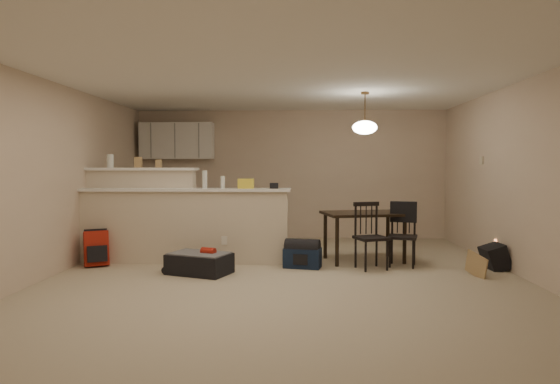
{
  "coord_description": "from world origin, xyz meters",
  "views": [
    {
      "loc": [
        0.18,
        -6.28,
        1.42
      ],
      "look_at": [
        -0.1,
        0.7,
        1.05
      ],
      "focal_mm": 32.0,
      "sensor_mm": 36.0,
      "label": 1
    }
  ],
  "objects_px": {
    "dining_table": "(364,218)",
    "black_daypack": "(495,257)",
    "dining_chair_near": "(371,236)",
    "pendant_lamp": "(365,127)",
    "suitcase": "(199,264)",
    "navy_duffel": "(302,258)",
    "red_backpack": "(96,249)",
    "dining_chair_far": "(402,235)"
  },
  "relations": [
    {
      "from": "dining_table",
      "to": "black_daypack",
      "type": "relative_size",
      "value": 3.51
    },
    {
      "from": "dining_chair_near",
      "to": "dining_table",
      "type": "bearing_deg",
      "value": 73.39
    },
    {
      "from": "dining_table",
      "to": "pendant_lamp",
      "type": "height_order",
      "value": "pendant_lamp"
    },
    {
      "from": "dining_chair_near",
      "to": "black_daypack",
      "type": "relative_size",
      "value": 2.45
    },
    {
      "from": "suitcase",
      "to": "navy_duffel",
      "type": "bearing_deg",
      "value": 39.06
    },
    {
      "from": "red_backpack",
      "to": "suitcase",
      "type": "bearing_deg",
      "value": -43.42
    },
    {
      "from": "red_backpack",
      "to": "dining_table",
      "type": "bearing_deg",
      "value": -19.68
    },
    {
      "from": "dining_table",
      "to": "dining_chair_far",
      "type": "height_order",
      "value": "dining_chair_far"
    },
    {
      "from": "dining_chair_far",
      "to": "navy_duffel",
      "type": "xyz_separation_m",
      "value": [
        -1.41,
        -0.15,
        -0.31
      ]
    },
    {
      "from": "dining_table",
      "to": "pendant_lamp",
      "type": "bearing_deg",
      "value": -158.82
    },
    {
      "from": "dining_chair_near",
      "to": "black_daypack",
      "type": "height_order",
      "value": "dining_chair_near"
    },
    {
      "from": "dining_chair_far",
      "to": "black_daypack",
      "type": "relative_size",
      "value": 2.38
    },
    {
      "from": "red_backpack",
      "to": "black_daypack",
      "type": "xyz_separation_m",
      "value": [
        5.55,
        -0.02,
        -0.08
      ]
    },
    {
      "from": "dining_chair_near",
      "to": "black_daypack",
      "type": "bearing_deg",
      "value": -17.74
    },
    {
      "from": "pendant_lamp",
      "to": "suitcase",
      "type": "height_order",
      "value": "pendant_lamp"
    },
    {
      "from": "red_backpack",
      "to": "navy_duffel",
      "type": "bearing_deg",
      "value": -27.37
    },
    {
      "from": "pendant_lamp",
      "to": "black_daypack",
      "type": "relative_size",
      "value": 1.66
    },
    {
      "from": "black_daypack",
      "to": "dining_table",
      "type": "bearing_deg",
      "value": 71.02
    },
    {
      "from": "navy_duffel",
      "to": "dining_chair_near",
      "type": "bearing_deg",
      "value": 8.4
    },
    {
      "from": "dining_table",
      "to": "red_backpack",
      "type": "height_order",
      "value": "dining_table"
    },
    {
      "from": "dining_table",
      "to": "suitcase",
      "type": "bearing_deg",
      "value": -169.45
    },
    {
      "from": "pendant_lamp",
      "to": "navy_duffel",
      "type": "bearing_deg",
      "value": -150.51
    },
    {
      "from": "dining_chair_near",
      "to": "navy_duffel",
      "type": "bearing_deg",
      "value": 156.58
    },
    {
      "from": "dining_table",
      "to": "suitcase",
      "type": "xyz_separation_m",
      "value": [
        -2.27,
        -0.97,
        -0.51
      ]
    },
    {
      "from": "pendant_lamp",
      "to": "navy_duffel",
      "type": "distance_m",
      "value": 2.13
    },
    {
      "from": "dining_chair_far",
      "to": "suitcase",
      "type": "relative_size",
      "value": 1.14
    },
    {
      "from": "dining_table",
      "to": "navy_duffel",
      "type": "distance_m",
      "value": 1.16
    },
    {
      "from": "pendant_lamp",
      "to": "navy_duffel",
      "type": "xyz_separation_m",
      "value": [
        -0.91,
        -0.52,
        -1.85
      ]
    },
    {
      "from": "dining_table",
      "to": "navy_duffel",
      "type": "xyz_separation_m",
      "value": [
        -0.91,
        -0.52,
        -0.5
      ]
    },
    {
      "from": "dining_chair_near",
      "to": "pendant_lamp",
      "type": "bearing_deg",
      "value": 73.39
    },
    {
      "from": "dining_chair_near",
      "to": "black_daypack",
      "type": "distance_m",
      "value": 1.72
    },
    {
      "from": "navy_duffel",
      "to": "suitcase",
      "type": "bearing_deg",
      "value": -149.27
    },
    {
      "from": "dining_table",
      "to": "pendant_lamp",
      "type": "distance_m",
      "value": 1.35
    },
    {
      "from": "dining_table",
      "to": "dining_chair_far",
      "type": "xyz_separation_m",
      "value": [
        0.49,
        -0.37,
        -0.2
      ]
    },
    {
      "from": "dining_chair_near",
      "to": "navy_duffel",
      "type": "height_order",
      "value": "dining_chair_near"
    },
    {
      "from": "navy_duffel",
      "to": "black_daypack",
      "type": "xyz_separation_m",
      "value": [
        2.63,
        -0.02,
        0.03
      ]
    },
    {
      "from": "red_backpack",
      "to": "black_daypack",
      "type": "bearing_deg",
      "value": -27.53
    },
    {
      "from": "suitcase",
      "to": "navy_duffel",
      "type": "xyz_separation_m",
      "value": [
        1.36,
        0.45,
        0.01
      ]
    },
    {
      "from": "dining_chair_near",
      "to": "red_backpack",
      "type": "bearing_deg",
      "value": 159.59
    },
    {
      "from": "suitcase",
      "to": "red_backpack",
      "type": "xyz_separation_m",
      "value": [
        -1.56,
        0.45,
        0.11
      ]
    },
    {
      "from": "dining_table",
      "to": "pendant_lamp",
      "type": "relative_size",
      "value": 2.11
    },
    {
      "from": "pendant_lamp",
      "to": "dining_chair_far",
      "type": "distance_m",
      "value": 1.66
    }
  ]
}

